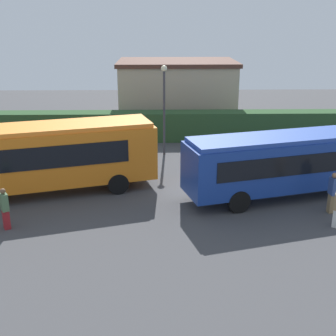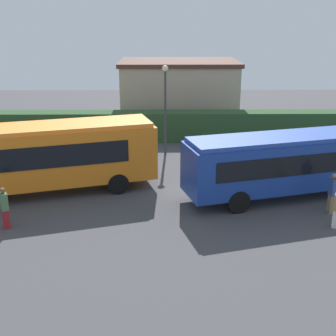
% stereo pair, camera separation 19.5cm
% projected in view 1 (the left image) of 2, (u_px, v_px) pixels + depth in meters
% --- Properties ---
extents(ground_plane, '(64.00, 64.00, 0.00)m').
position_uv_depth(ground_plane, '(214.00, 193.00, 21.17)').
color(ground_plane, '#424244').
extents(bus_orange, '(10.51, 5.33, 3.30)m').
position_uv_depth(bus_orange, '(45.00, 155.00, 20.60)').
color(bus_orange, orange).
rests_on(bus_orange, ground_plane).
extents(bus_blue, '(10.37, 4.93, 2.97)m').
position_uv_depth(bus_blue, '(293.00, 161.00, 20.33)').
color(bus_blue, navy).
rests_on(bus_blue, ground_plane).
extents(person_left, '(0.47, 0.53, 1.93)m').
position_uv_depth(person_left, '(46.00, 150.00, 24.36)').
color(person_left, olive).
rests_on(person_left, ground_plane).
extents(person_center, '(0.44, 0.50, 1.72)m').
position_uv_depth(person_center, '(5.00, 208.00, 17.30)').
color(person_center, maroon).
rests_on(person_center, ground_plane).
extents(person_far, '(0.30, 0.45, 1.81)m').
position_uv_depth(person_far, '(333.00, 192.00, 18.75)').
color(person_far, olive).
rests_on(person_far, ground_plane).
extents(hedge_row, '(44.00, 1.53, 1.95)m').
position_uv_depth(hedge_row, '(197.00, 126.00, 30.08)').
color(hedge_row, '#284926').
rests_on(hedge_row, ground_plane).
extents(depot_building, '(9.03, 6.36, 4.86)m').
position_uv_depth(depot_building, '(177.00, 92.00, 34.65)').
color(depot_building, tan).
rests_on(depot_building, ground_plane).
extents(lamppost, '(0.36, 0.36, 5.37)m').
position_uv_depth(lamppost, '(164.00, 100.00, 26.11)').
color(lamppost, '#38383D').
rests_on(lamppost, ground_plane).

